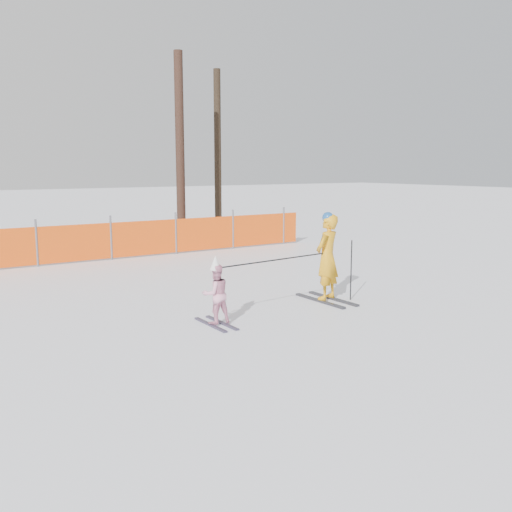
{
  "coord_description": "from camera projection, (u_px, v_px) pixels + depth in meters",
  "views": [
    {
      "loc": [
        -5.63,
        -8.0,
        2.61
      ],
      "look_at": [
        0.0,
        0.5,
        1.0
      ],
      "focal_mm": 40.0,
      "sensor_mm": 36.0,
      "label": 1
    }
  ],
  "objects": [
    {
      "name": "ground",
      "position": [
        272.0,
        315.0,
        10.07
      ],
      "size": [
        120.0,
        120.0,
        0.0
      ],
      "primitive_type": "plane",
      "color": "white",
      "rests_on": "ground"
    },
    {
      "name": "adult",
      "position": [
        327.0,
        257.0,
        11.04
      ],
      "size": [
        0.71,
        1.41,
        1.74
      ],
      "color": "black",
      "rests_on": "ground"
    },
    {
      "name": "child",
      "position": [
        216.0,
        293.0,
        9.4
      ],
      "size": [
        0.5,
        1.0,
        1.17
      ],
      "color": "black",
      "rests_on": "ground"
    },
    {
      "name": "ski_poles",
      "position": [
        302.0,
        264.0,
        10.51
      ],
      "size": [
        2.99,
        0.29,
        1.19
      ],
      "color": "black",
      "rests_on": "ground"
    },
    {
      "name": "safety_fence",
      "position": [
        46.0,
        245.0,
        15.02
      ],
      "size": [
        16.55,
        0.06,
        1.25
      ],
      "color": "#595960",
      "rests_on": "ground"
    },
    {
      "name": "tree_trunks",
      "position": [
        198.0,
        150.0,
        20.63
      ],
      "size": [
        2.77,
        2.06,
        6.41
      ],
      "color": "#321F16",
      "rests_on": "ground"
    }
  ]
}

